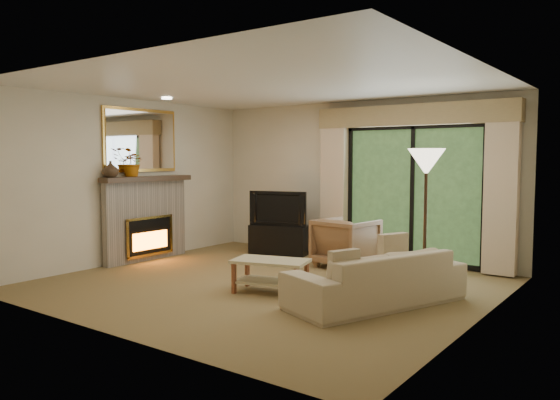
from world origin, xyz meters
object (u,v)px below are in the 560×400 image
Objects in this scene: sofa at (376,278)px; coffee_table at (271,276)px; media_console at (280,239)px; armchair at (346,243)px.

sofa is 2.30× the size of coffee_table.
coffee_table is (1.52, -2.27, -0.04)m from media_console.
media_console is at bearing -103.34° from sofa.
armchair reaches higher than coffee_table.
armchair reaches higher than sofa.
armchair is 0.90× the size of coffee_table.
sofa is (2.82, -2.00, 0.06)m from media_console.
media_console is 1.54m from armchair.
sofa reaches higher than media_console.
armchair is 0.39× the size of sofa.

